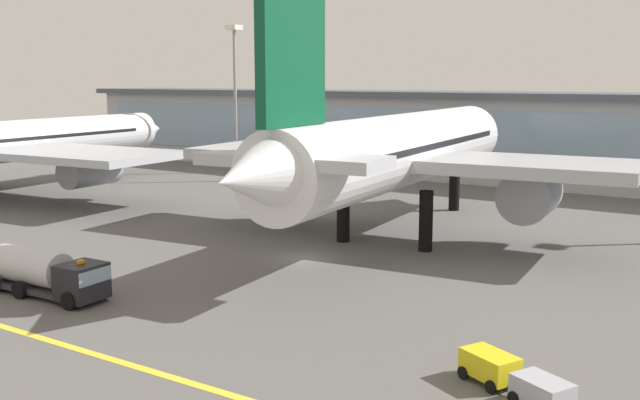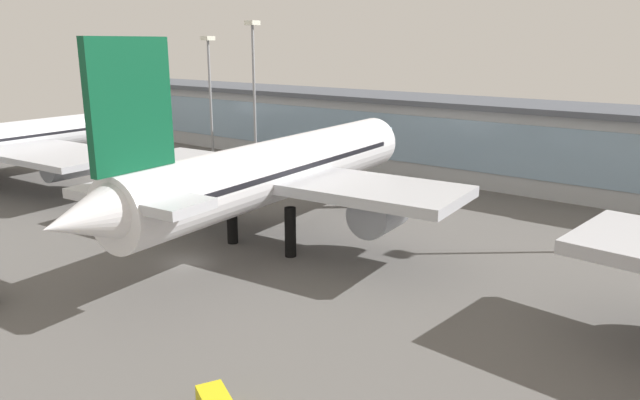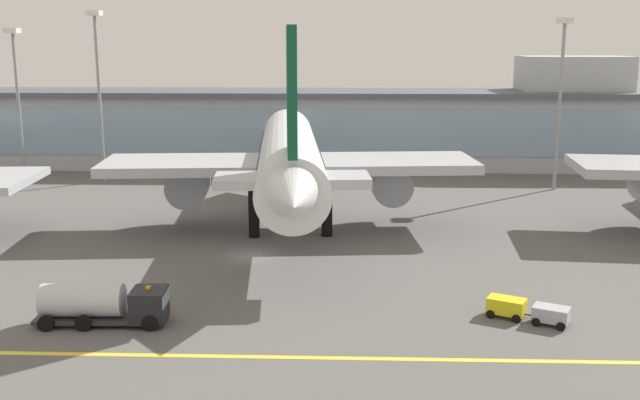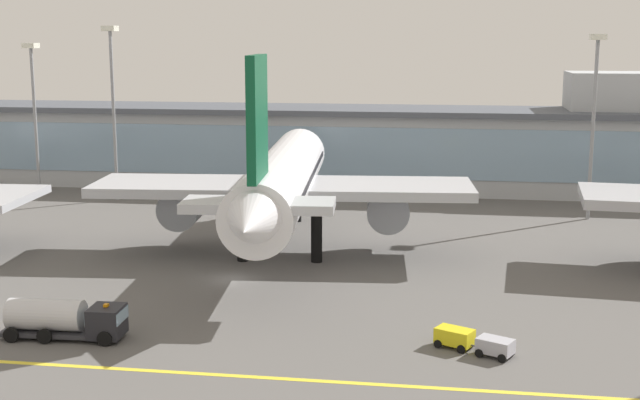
% 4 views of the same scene
% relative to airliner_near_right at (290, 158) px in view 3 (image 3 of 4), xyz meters
% --- Properties ---
extents(ground_plane, '(202.58, 202.58, 0.00)m').
position_rel_airliner_near_right_xyz_m(ground_plane, '(-2.73, -10.07, -7.48)').
color(ground_plane, '#5B5956').
extents(taxiway_centreline_stripe, '(162.07, 0.50, 0.01)m').
position_rel_airliner_near_right_xyz_m(taxiway_centreline_stripe, '(-2.73, -32.07, -7.48)').
color(taxiway_centreline_stripe, yellow).
rests_on(taxiway_centreline_stripe, ground).
extents(terminal_building, '(147.70, 14.00, 17.00)m').
position_rel_airliner_near_right_xyz_m(terminal_building, '(-0.82, 40.11, -1.16)').
color(terminal_building, '#ADB2B7').
rests_on(terminal_building, ground).
extents(airliner_near_right, '(38.83, 51.19, 20.41)m').
position_rel_airliner_near_right_xyz_m(airliner_near_right, '(0.00, 0.00, 0.00)').
color(airliner_near_right, black).
rests_on(airliner_near_right, ground).
extents(fuel_tanker_truck, '(9.14, 3.25, 2.90)m').
position_rel_airliner_near_right_xyz_m(fuel_tanker_truck, '(-10.69, -26.96, -5.97)').
color(fuel_tanker_truck, black).
rests_on(fuel_tanker_truck, ground).
extents(baggage_tug_near, '(5.68, 3.94, 1.40)m').
position_rel_airliner_near_right_xyz_m(baggage_tug_near, '(18.57, -25.25, -6.69)').
color(baggage_tug_near, black).
rests_on(baggage_tug_near, ground).
extents(apron_light_mast_west, '(1.80, 1.80, 21.02)m').
position_rel_airliner_near_right_xyz_m(apron_light_mast_west, '(-40.10, 27.25, 6.52)').
color(apron_light_mast_west, gray).
rests_on(apron_light_mast_west, ground).
extents(apron_light_mast_centre, '(1.80, 1.80, 23.28)m').
position_rel_airliner_near_right_xyz_m(apron_light_mast_centre, '(-28.09, 25.81, 7.78)').
color(apron_light_mast_centre, gray).
rests_on(apron_light_mast_centre, ground).
extents(apron_light_mast_east, '(1.80, 1.80, 22.16)m').
position_rel_airliner_near_right_xyz_m(apron_light_mast_east, '(33.39, 22.48, 7.16)').
color(apron_light_mast_east, gray).
rests_on(apron_light_mast_east, ground).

